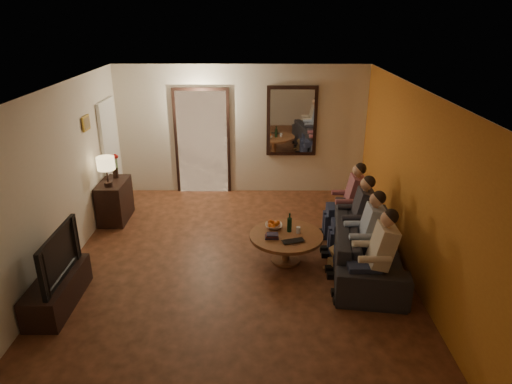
{
  "coord_description": "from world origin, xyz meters",
  "views": [
    {
      "loc": [
        0.33,
        -5.97,
        3.57
      ],
      "look_at": [
        0.3,
        0.3,
        1.05
      ],
      "focal_mm": 32.0,
      "sensor_mm": 36.0,
      "label": 1
    }
  ],
  "objects_px": {
    "coffee_table": "(286,248)",
    "wine_bottle": "(290,222)",
    "table_lamp": "(107,172)",
    "sofa": "(367,243)",
    "person_d": "(350,204)",
    "tv": "(51,255)",
    "dog": "(346,250)",
    "laptop": "(294,243)",
    "bowl": "(274,226)",
    "dresser": "(115,201)",
    "tv_stand": "(58,291)",
    "person_b": "(366,238)",
    "person_c": "(357,219)",
    "person_a": "(376,260)"
  },
  "relations": [
    {
      "from": "sofa",
      "to": "person_b",
      "type": "height_order",
      "value": "person_b"
    },
    {
      "from": "table_lamp",
      "to": "laptop",
      "type": "bearing_deg",
      "value": -26.29
    },
    {
      "from": "dresser",
      "to": "tv",
      "type": "relative_size",
      "value": 0.74
    },
    {
      "from": "table_lamp",
      "to": "person_d",
      "type": "xyz_separation_m",
      "value": [
        4.09,
        -0.44,
        -0.4
      ]
    },
    {
      "from": "dog",
      "to": "coffee_table",
      "type": "relative_size",
      "value": 0.51
    },
    {
      "from": "dog",
      "to": "wine_bottle",
      "type": "distance_m",
      "value": 0.93
    },
    {
      "from": "person_c",
      "to": "dog",
      "type": "relative_size",
      "value": 2.14
    },
    {
      "from": "person_d",
      "to": "coffee_table",
      "type": "xyz_separation_m",
      "value": [
        -1.09,
        -0.81,
        -0.38
      ]
    },
    {
      "from": "tv",
      "to": "laptop",
      "type": "bearing_deg",
      "value": -75.06
    },
    {
      "from": "tv",
      "to": "tv_stand",
      "type": "bearing_deg",
      "value": 0.0
    },
    {
      "from": "sofa",
      "to": "coffee_table",
      "type": "relative_size",
      "value": 2.19
    },
    {
      "from": "table_lamp",
      "to": "laptop",
      "type": "xyz_separation_m",
      "value": [
        3.1,
        -1.53,
        -0.54
      ]
    },
    {
      "from": "dog",
      "to": "sofa",
      "type": "bearing_deg",
      "value": -4.15
    },
    {
      "from": "tv",
      "to": "person_d",
      "type": "height_order",
      "value": "person_d"
    },
    {
      "from": "dresser",
      "to": "dog",
      "type": "relative_size",
      "value": 1.46
    },
    {
      "from": "table_lamp",
      "to": "sofa",
      "type": "xyz_separation_m",
      "value": [
        4.19,
        -1.34,
        -0.65
      ]
    },
    {
      "from": "sofa",
      "to": "bowl",
      "type": "height_order",
      "value": "sofa"
    },
    {
      "from": "table_lamp",
      "to": "coffee_table",
      "type": "relative_size",
      "value": 0.49
    },
    {
      "from": "person_b",
      "to": "wine_bottle",
      "type": "bearing_deg",
      "value": 154.99
    },
    {
      "from": "table_lamp",
      "to": "person_c",
      "type": "height_order",
      "value": "table_lamp"
    },
    {
      "from": "person_b",
      "to": "dog",
      "type": "bearing_deg",
      "value": 131.96
    },
    {
      "from": "sofa",
      "to": "person_d",
      "type": "xyz_separation_m",
      "value": [
        -0.1,
        0.9,
        0.25
      ]
    },
    {
      "from": "laptop",
      "to": "tv",
      "type": "bearing_deg",
      "value": 177.4
    },
    {
      "from": "table_lamp",
      "to": "tv_stand",
      "type": "relative_size",
      "value": 0.44
    },
    {
      "from": "bowl",
      "to": "sofa",
      "type": "bearing_deg",
      "value": -12.57
    },
    {
      "from": "table_lamp",
      "to": "tv",
      "type": "relative_size",
      "value": 0.49
    },
    {
      "from": "dog",
      "to": "wine_bottle",
      "type": "height_order",
      "value": "wine_bottle"
    },
    {
      "from": "tv",
      "to": "person_a",
      "type": "distance_m",
      "value": 4.1
    },
    {
      "from": "sofa",
      "to": "tv",
      "type": "bearing_deg",
      "value": 111.78
    },
    {
      "from": "bowl",
      "to": "laptop",
      "type": "bearing_deg",
      "value": -60.75
    },
    {
      "from": "dresser",
      "to": "bowl",
      "type": "distance_m",
      "value": 3.09
    },
    {
      "from": "person_b",
      "to": "person_c",
      "type": "bearing_deg",
      "value": 90.0
    },
    {
      "from": "person_a",
      "to": "dog",
      "type": "relative_size",
      "value": 2.14
    },
    {
      "from": "sofa",
      "to": "tv_stand",
      "type": "bearing_deg",
      "value": 111.78
    },
    {
      "from": "tv_stand",
      "to": "person_d",
      "type": "relative_size",
      "value": 1.02
    },
    {
      "from": "person_c",
      "to": "person_d",
      "type": "xyz_separation_m",
      "value": [
        0.0,
        0.6,
        0.0
      ]
    },
    {
      "from": "dresser",
      "to": "person_d",
      "type": "bearing_deg",
      "value": -9.13
    },
    {
      "from": "person_b",
      "to": "bowl",
      "type": "bearing_deg",
      "value": 154.52
    },
    {
      "from": "person_b",
      "to": "laptop",
      "type": "xyz_separation_m",
      "value": [
        -0.99,
        0.11,
        -0.14
      ]
    },
    {
      "from": "dog",
      "to": "bowl",
      "type": "height_order",
      "value": "dog"
    },
    {
      "from": "tv",
      "to": "coffee_table",
      "type": "height_order",
      "value": "tv"
    },
    {
      "from": "table_lamp",
      "to": "sofa",
      "type": "distance_m",
      "value": 4.45
    },
    {
      "from": "tv",
      "to": "person_c",
      "type": "xyz_separation_m",
      "value": [
        4.09,
        1.32,
        -0.12
      ]
    },
    {
      "from": "sofa",
      "to": "wine_bottle",
      "type": "relative_size",
      "value": 7.76
    },
    {
      "from": "person_d",
      "to": "tv",
      "type": "bearing_deg",
      "value": -154.84
    },
    {
      "from": "coffee_table",
      "to": "wine_bottle",
      "type": "relative_size",
      "value": 3.54
    },
    {
      "from": "sofa",
      "to": "person_c",
      "type": "relative_size",
      "value": 2.0
    },
    {
      "from": "person_d",
      "to": "dog",
      "type": "distance_m",
      "value": 1.04
    },
    {
      "from": "wine_bottle",
      "to": "laptop",
      "type": "bearing_deg",
      "value": -82.5
    },
    {
      "from": "dresser",
      "to": "coffee_table",
      "type": "xyz_separation_m",
      "value": [
        3.0,
        -1.47,
        -0.14
      ]
    }
  ]
}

